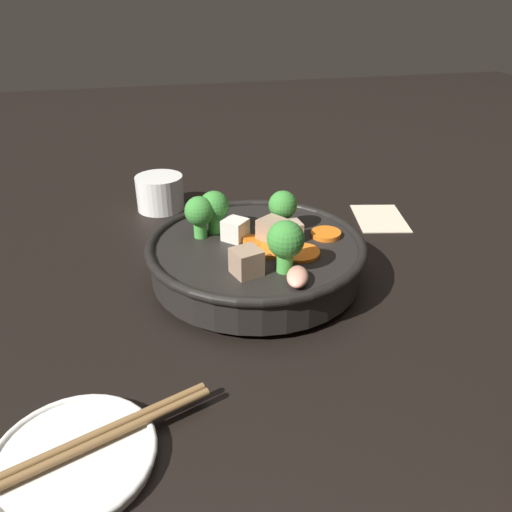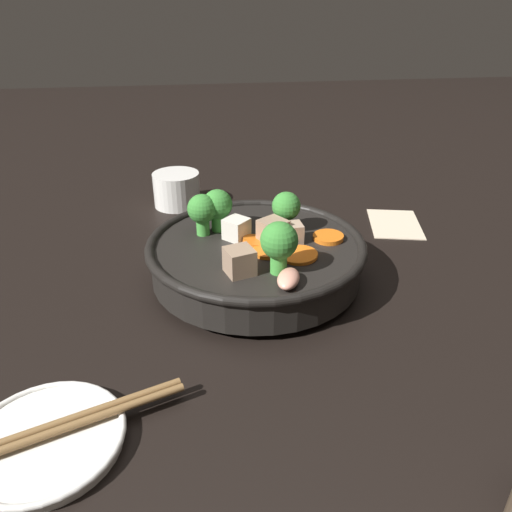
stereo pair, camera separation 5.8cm
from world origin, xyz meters
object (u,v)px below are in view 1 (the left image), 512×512
object	(u,v)px
stirfry_bowl	(256,254)
chopsticks_pair	(72,449)
side_saucer	(74,458)
tea_cup	(160,192)

from	to	relation	value
stirfry_bowl	chopsticks_pair	size ratio (longest dim) A/B	1.20
side_saucer	tea_cup	xyz separation A→B (m)	(0.51, -0.11, 0.02)
side_saucer	chopsticks_pair	xyz separation A→B (m)	(0.00, -0.00, 0.01)
stirfry_bowl	tea_cup	distance (m)	0.29
stirfry_bowl	tea_cup	xyz separation A→B (m)	(0.27, 0.10, -0.01)
stirfry_bowl	chopsticks_pair	xyz separation A→B (m)	(-0.24, 0.21, -0.02)
stirfry_bowl	chopsticks_pair	world-z (taller)	stirfry_bowl
tea_cup	chopsticks_pair	xyz separation A→B (m)	(-0.51, 0.11, -0.01)
side_saucer	chopsticks_pair	world-z (taller)	chopsticks_pair
stirfry_bowl	side_saucer	size ratio (longest dim) A/B	2.09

